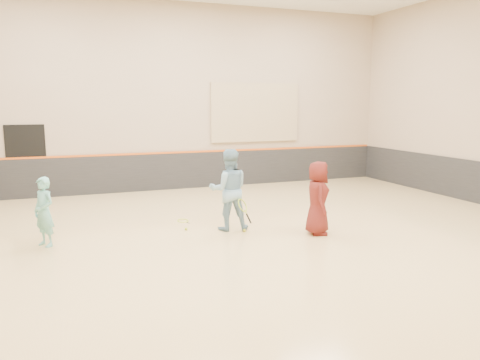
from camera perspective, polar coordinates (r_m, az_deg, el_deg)
name	(u,v)px	position (r m, az deg, el deg)	size (l,w,h in m)	color
room	(240,199)	(9.90, 0.04, -2.32)	(15.04, 12.04, 6.22)	#D9B26F
wainscot_back	(177,171)	(15.59, -7.74, 1.09)	(14.90, 0.04, 1.20)	#232326
accent_stripe	(176,152)	(15.50, -7.78, 3.35)	(14.90, 0.03, 0.06)	#D85914
acoustic_panel	(255,112)	(16.27, 1.88, 8.23)	(3.20, 0.08, 2.00)	tan
doorway	(27,162)	(15.19, -24.57, 2.01)	(1.10, 0.05, 2.20)	black
girl	(44,212)	(10.04, -22.77, -3.60)	(0.51, 0.33, 1.39)	#71C4BC
instructor	(229,190)	(10.41, -1.37, -1.20)	(0.89, 0.69, 1.82)	#7FABC4
young_man	(318,198)	(10.22, 9.45, -2.18)	(0.78, 0.51, 1.59)	#5A1915
held_racket	(243,205)	(10.19, 0.31, -3.12)	(0.37, 0.37, 0.64)	#AACD2D
spare_racket	(183,219)	(11.40, -6.98, -4.80)	(0.61, 0.61, 0.09)	#C5E331
ball_under_racket	(244,231)	(10.40, 0.55, -6.18)	(0.07, 0.07, 0.07)	gold
ball_in_hand	(327,189)	(10.14, 10.51, -1.10)	(0.07, 0.07, 0.07)	yellow
ball_beside_spare	(186,229)	(10.60, -6.59, -5.94)	(0.07, 0.07, 0.07)	#B8D230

